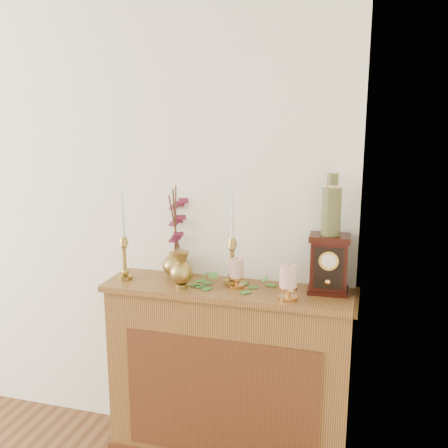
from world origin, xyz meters
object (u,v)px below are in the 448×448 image
(candlestick_left, at_px, (124,251))
(mantel_clock, at_px, (329,265))
(candlestick_center, at_px, (232,253))
(bud_vase, at_px, (181,270))
(ceramic_vase, at_px, (332,208))
(ginger_jar, at_px, (177,234))

(candlestick_left, relative_size, mantel_clock, 1.62)
(candlestick_center, height_order, bud_vase, candlestick_center)
(candlestick_left, distance_m, mantel_clock, 1.02)
(mantel_clock, bearing_deg, ceramic_vase, 90.00)
(bud_vase, height_order, ceramic_vase, ceramic_vase)
(candlestick_left, bearing_deg, mantel_clock, 4.61)
(candlestick_center, distance_m, ginger_jar, 0.32)
(ginger_jar, distance_m, mantel_clock, 0.79)
(bud_vase, height_order, mantel_clock, mantel_clock)
(ginger_jar, relative_size, mantel_clock, 1.71)
(candlestick_center, bearing_deg, ginger_jar, 167.95)
(candlestick_left, height_order, ceramic_vase, ceramic_vase)
(candlestick_center, bearing_deg, bud_vase, -150.72)
(bud_vase, bearing_deg, ceramic_vase, 10.55)
(candlestick_center, relative_size, ceramic_vase, 1.67)
(candlestick_left, bearing_deg, candlestick_center, 8.33)
(bud_vase, xyz_separation_m, ceramic_vase, (0.69, 0.13, 0.32))
(bud_vase, bearing_deg, candlestick_center, 29.28)
(candlestick_left, height_order, mantel_clock, candlestick_left)
(candlestick_center, xyz_separation_m, mantel_clock, (0.47, 0.00, -0.02))
(bud_vase, height_order, ginger_jar, ginger_jar)
(bud_vase, distance_m, ginger_jar, 0.25)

